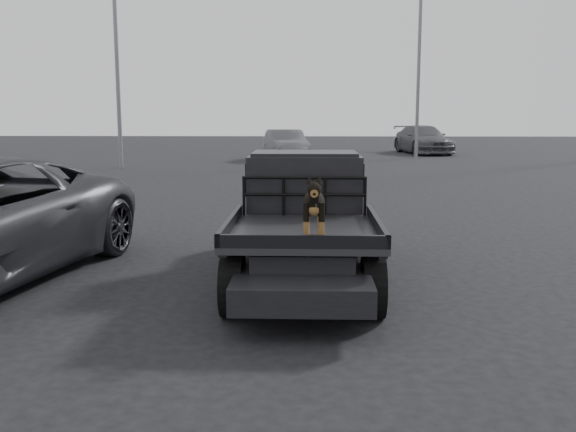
{
  "coord_description": "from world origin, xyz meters",
  "views": [
    {
      "loc": [
        0.63,
        -7.14,
        2.4
      ],
      "look_at": [
        0.4,
        -0.41,
        1.31
      ],
      "focal_mm": 40.0,
      "sensor_mm": 36.0,
      "label": 1
    }
  ],
  "objects_px": {
    "dog": "(314,207)",
    "distant_car_a": "(286,145)",
    "distant_car_b": "(423,140)",
    "floodlight_mid": "(421,5)",
    "flatbed_ute": "(304,249)"
  },
  "relations": [
    {
      "from": "flatbed_ute",
      "to": "floodlight_mid",
      "type": "relative_size",
      "value": 0.37
    },
    {
      "from": "dog",
      "to": "distant_car_a",
      "type": "distance_m",
      "value": 25.14
    },
    {
      "from": "distant_car_a",
      "to": "floodlight_mid",
      "type": "bearing_deg",
      "value": 2.42
    },
    {
      "from": "distant_car_a",
      "to": "distant_car_b",
      "type": "height_order",
      "value": "distant_car_b"
    },
    {
      "from": "dog",
      "to": "flatbed_ute",
      "type": "bearing_deg",
      "value": 94.89
    },
    {
      "from": "distant_car_a",
      "to": "distant_car_b",
      "type": "relative_size",
      "value": 0.83
    },
    {
      "from": "dog",
      "to": "distant_car_b",
      "type": "bearing_deg",
      "value": 77.88
    },
    {
      "from": "flatbed_ute",
      "to": "distant_car_b",
      "type": "distance_m",
      "value": 30.42
    },
    {
      "from": "flatbed_ute",
      "to": "distant_car_b",
      "type": "bearing_deg",
      "value": 77.05
    },
    {
      "from": "flatbed_ute",
      "to": "distant_car_a",
      "type": "distance_m",
      "value": 23.63
    },
    {
      "from": "distant_car_b",
      "to": "floodlight_mid",
      "type": "xyz_separation_m",
      "value": [
        -1.08,
        -4.18,
        7.04
      ]
    },
    {
      "from": "dog",
      "to": "floodlight_mid",
      "type": "xyz_separation_m",
      "value": [
        5.61,
        26.98,
        6.58
      ]
    },
    {
      "from": "distant_car_b",
      "to": "floodlight_mid",
      "type": "height_order",
      "value": "floodlight_mid"
    },
    {
      "from": "distant_car_b",
      "to": "floodlight_mid",
      "type": "distance_m",
      "value": 8.26
    },
    {
      "from": "dog",
      "to": "distant_car_a",
      "type": "relative_size",
      "value": 0.16
    }
  ]
}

